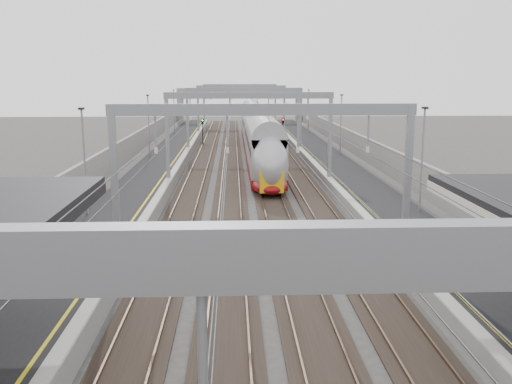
{
  "coord_description": "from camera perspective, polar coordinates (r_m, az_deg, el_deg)",
  "views": [
    {
      "loc": [
        -1.26,
        -2.03,
        8.65
      ],
      "look_at": [
        0.0,
        28.93,
        2.44
      ],
      "focal_mm": 40.0,
      "sensor_mm": 36.0,
      "label": 1
    }
  ],
  "objects": [
    {
      "name": "wall_left",
      "position": [
        48.59,
        -14.12,
        2.64
      ],
      "size": [
        0.3,
        120.0,
        3.2
      ],
      "primitive_type": "cube",
      "color": "gray",
      "rests_on": "ground"
    },
    {
      "name": "tracks",
      "position": [
        47.83,
        -0.78,
        0.97
      ],
      "size": [
        11.4,
        140.0,
        0.2
      ],
      "color": "black",
      "rests_on": "ground"
    },
    {
      "name": "platform_right",
      "position": [
        48.62,
        8.69,
        1.55
      ],
      "size": [
        4.0,
        120.0,
        1.0
      ],
      "primitive_type": "cube",
      "color": "black",
      "rests_on": "ground"
    },
    {
      "name": "signal_green",
      "position": [
        75.06,
        -5.36,
        6.52
      ],
      "size": [
        0.32,
        0.32,
        3.48
      ],
      "color": "black",
      "rests_on": "ground"
    },
    {
      "name": "signal_red_near",
      "position": [
        70.75,
        1.31,
        6.27
      ],
      "size": [
        0.32,
        0.32,
        3.48
      ],
      "color": "black",
      "rests_on": "ground"
    },
    {
      "name": "train",
      "position": [
        63.81,
        0.17,
        5.48
      ],
      "size": [
        2.77,
        50.51,
        4.38
      ],
      "color": "maroon",
      "rests_on": "ground"
    },
    {
      "name": "wall_right",
      "position": [
        49.16,
        12.4,
        2.82
      ],
      "size": [
        0.3,
        120.0,
        3.2
      ],
      "primitive_type": "cube",
      "color": "gray",
      "rests_on": "ground"
    },
    {
      "name": "overbridge",
      "position": [
        102.09,
        -1.64,
        9.45
      ],
      "size": [
        22.0,
        2.2,
        6.9
      ],
      "color": "gray",
      "rests_on": "ground"
    },
    {
      "name": "platform_left",
      "position": [
        48.21,
        -10.33,
        1.41
      ],
      "size": [
        4.0,
        120.0,
        1.0
      ],
      "primitive_type": "cube",
      "color": "black",
      "rests_on": "ground"
    },
    {
      "name": "overhead_line",
      "position": [
        53.72,
        -0.99,
        8.65
      ],
      "size": [
        13.0,
        140.0,
        6.6
      ],
      "color": "gray",
      "rests_on": "platform_left"
    },
    {
      "name": "signal_red_far",
      "position": [
        76.18,
        2.72,
        6.62
      ],
      "size": [
        0.32,
        0.32,
        3.48
      ],
      "color": "black",
      "rests_on": "ground"
    }
  ]
}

